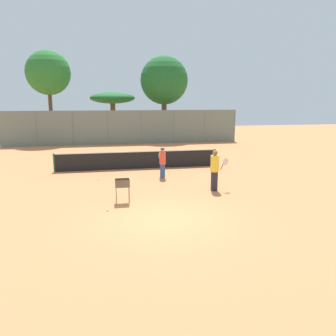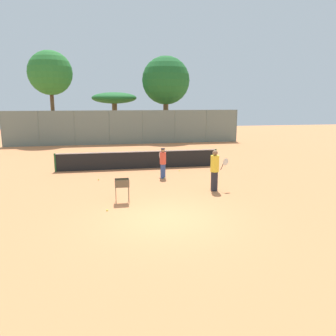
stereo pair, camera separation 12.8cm
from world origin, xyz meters
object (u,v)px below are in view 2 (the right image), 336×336
player_red_cap (163,163)px  parked_car (171,133)px  player_white_outfit (215,170)px  ball_cart (122,185)px  tennis_net (139,160)px

player_red_cap → parked_car: size_ratio=0.38×
player_white_outfit → parked_car: player_white_outfit is taller
player_red_cap → ball_cart: player_red_cap is taller
player_red_cap → tennis_net: bearing=12.2°
player_red_cap → ball_cart: (-2.31, -3.89, -0.10)m
tennis_net → player_white_outfit: player_white_outfit is taller
player_white_outfit → player_red_cap: bearing=112.5°
player_white_outfit → player_red_cap: (-1.87, 2.87, -0.13)m
player_white_outfit → tennis_net: bearing=106.9°
player_red_cap → ball_cart: bearing=140.8°
ball_cart → parked_car: 21.76m
ball_cart → parked_car: (6.10, 20.88, -0.07)m
tennis_net → ball_cart: 6.68m
ball_cart → parked_car: parked_car is taller
ball_cart → player_red_cap: bearing=59.3°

